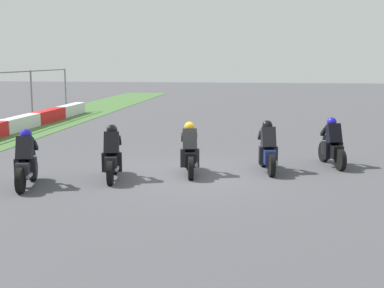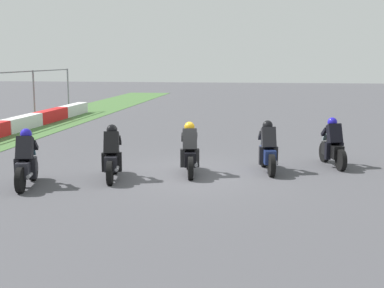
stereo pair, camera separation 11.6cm
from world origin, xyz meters
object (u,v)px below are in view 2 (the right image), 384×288
Objects in this scene: rider_lane_d at (112,157)px; rider_lane_e at (26,163)px; rider_lane_a at (333,146)px; rider_lane_b at (268,151)px; rider_lane_c at (190,153)px.

rider_lane_d is 1.00× the size of rider_lane_e.
rider_lane_a is at bearing -77.71° from rider_lane_d.
rider_lane_b and rider_lane_c have the same top height.
rider_lane_e is (-2.73, 6.21, 0.00)m from rider_lane_b.
rider_lane_b is 1.00× the size of rider_lane_c.
rider_lane_e is (-2.05, 3.99, 0.00)m from rider_lane_c.
rider_lane_a and rider_lane_c have the same top height.
rider_lane_d is at bearing 101.10° from rider_lane_b.
rider_lane_e is at bearing 106.78° from rider_lane_c.
rider_lane_c is (-1.78, 4.21, 0.00)m from rider_lane_a.
rider_lane_b is at bearing -78.33° from rider_lane_e.
rider_lane_a is 4.57m from rider_lane_c.
rider_lane_c is at bearing 97.69° from rider_lane_b.
rider_lane_b is 6.78m from rider_lane_e.
rider_lane_b is 1.00× the size of rider_lane_d.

